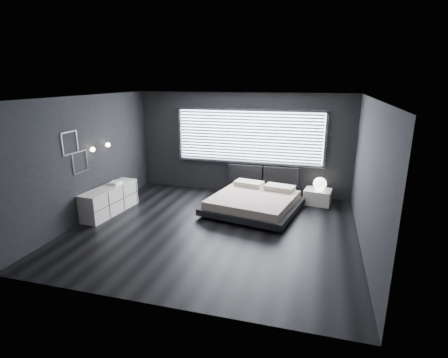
# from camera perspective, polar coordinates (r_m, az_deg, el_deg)

# --- Properties ---
(room) EXTENTS (6.04, 6.00, 2.80)m
(room) POSITION_cam_1_polar(r_m,az_deg,el_deg) (7.21, -1.81, 2.01)
(room) COLOR black
(room) RESTS_ON ground
(window) EXTENTS (4.14, 0.09, 1.52)m
(window) POSITION_cam_1_polar(r_m,az_deg,el_deg) (9.68, 4.10, 6.89)
(window) COLOR white
(window) RESTS_ON ground
(headboard) EXTENTS (1.96, 0.16, 0.52)m
(headboard) POSITION_cam_1_polar(r_m,az_deg,el_deg) (9.77, 6.40, 0.67)
(headboard) COLOR black
(headboard) RESTS_ON ground
(sconce_near) EXTENTS (0.18, 0.11, 0.11)m
(sconce_near) POSITION_cam_1_polar(r_m,az_deg,el_deg) (8.50, -20.66, 4.54)
(sconce_near) COLOR silver
(sconce_near) RESTS_ON ground
(sconce_far) EXTENTS (0.18, 0.11, 0.11)m
(sconce_far) POSITION_cam_1_polar(r_m,az_deg,el_deg) (8.99, -18.45, 5.32)
(sconce_far) COLOR silver
(sconce_far) RESTS_ON ground
(wall_art_upper) EXTENTS (0.01, 0.48, 0.48)m
(wall_art_upper) POSITION_cam_1_polar(r_m,az_deg,el_deg) (8.05, -23.85, 5.41)
(wall_art_upper) COLOR #47474C
(wall_art_upper) RESTS_ON ground
(wall_art_lower) EXTENTS (0.01, 0.48, 0.48)m
(wall_art_lower) POSITION_cam_1_polar(r_m,az_deg,el_deg) (8.33, -22.42, 2.58)
(wall_art_lower) COLOR #47474C
(wall_art_lower) RESTS_ON ground
(bed) EXTENTS (2.42, 2.34, 0.54)m
(bed) POSITION_cam_1_polar(r_m,az_deg,el_deg) (8.58, 4.88, -3.75)
(bed) COLOR black
(bed) RESTS_ON ground
(nightstand) EXTENTS (0.73, 0.64, 0.39)m
(nightstand) POSITION_cam_1_polar(r_m,az_deg,el_deg) (9.42, 15.02, -2.79)
(nightstand) COLOR white
(nightstand) RESTS_ON ground
(orb_lamp) EXTENTS (0.33, 0.33, 0.33)m
(orb_lamp) POSITION_cam_1_polar(r_m,az_deg,el_deg) (9.29, 15.39, -0.76)
(orb_lamp) COLOR white
(orb_lamp) RESTS_ON nightstand
(dresser) EXTENTS (0.61, 1.68, 0.66)m
(dresser) POSITION_cam_1_polar(r_m,az_deg,el_deg) (8.88, -18.11, -3.26)
(dresser) COLOR white
(dresser) RESTS_ON ground
(book_stack) EXTENTS (0.26, 0.34, 0.07)m
(book_stack) POSITION_cam_1_polar(r_m,az_deg,el_deg) (8.95, -17.37, -0.62)
(book_stack) COLOR white
(book_stack) RESTS_ON dresser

